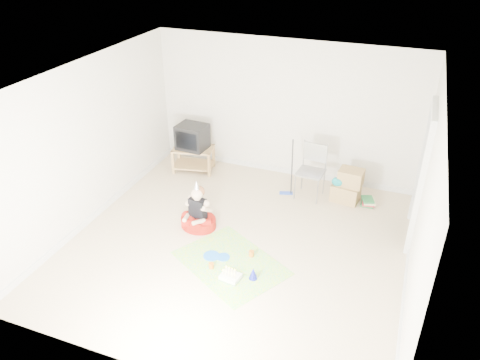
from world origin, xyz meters
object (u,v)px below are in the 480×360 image
(crt_tv, at_px, (192,137))
(folding_chair, at_px, (311,173))
(cardboard_boxes, at_px, (347,186))
(seated_woman, at_px, (198,217))
(birthday_cake, at_px, (230,277))
(tv_stand, at_px, (193,157))

(crt_tv, relative_size, folding_chair, 0.55)
(cardboard_boxes, bearing_deg, seated_woman, -141.67)
(birthday_cake, bearing_deg, crt_tv, 124.41)
(tv_stand, distance_m, folding_chair, 2.39)
(tv_stand, distance_m, crt_tv, 0.44)
(cardboard_boxes, distance_m, birthday_cake, 2.92)
(crt_tv, relative_size, birthday_cake, 1.88)
(tv_stand, bearing_deg, cardboard_boxes, -1.40)
(folding_chair, height_order, seated_woman, folding_chair)
(seated_woman, bearing_deg, birthday_cake, -46.26)
(tv_stand, xyz_separation_m, crt_tv, (0.00, 0.00, 0.44))
(tv_stand, xyz_separation_m, folding_chair, (2.38, -0.18, 0.20))
(crt_tv, relative_size, seated_woman, 0.65)
(tv_stand, relative_size, seated_woman, 1.01)
(folding_chair, bearing_deg, birthday_cake, -100.96)
(crt_tv, height_order, folding_chair, folding_chair)
(crt_tv, height_order, cardboard_boxes, crt_tv)
(tv_stand, bearing_deg, birthday_cake, -55.59)
(folding_chair, xyz_separation_m, cardboard_boxes, (0.65, 0.11, -0.20))
(crt_tv, bearing_deg, tv_stand, -175.31)
(tv_stand, relative_size, crt_tv, 1.56)
(cardboard_boxes, height_order, seated_woman, seated_woman)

